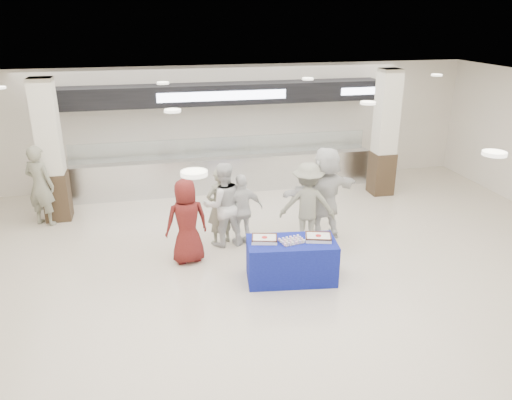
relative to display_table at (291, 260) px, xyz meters
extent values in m
plane|color=beige|center=(-0.44, -0.34, -0.38)|extent=(14.00, 14.00, 0.00)
cube|color=silver|center=(-0.44, 5.06, 0.08)|extent=(8.00, 0.80, 0.90)
cube|color=silver|center=(-0.44, 5.06, 0.55)|extent=(8.00, 0.85, 0.04)
cube|color=white|center=(-0.44, 4.76, 0.88)|extent=(7.60, 0.02, 0.50)
cube|color=black|center=(-0.44, 5.06, 2.17)|extent=(8.40, 0.70, 0.50)
cube|color=white|center=(-0.44, 4.70, 2.17)|extent=(3.20, 0.03, 0.22)
cube|color=white|center=(3.36, 4.70, 2.17)|extent=(1.40, 0.03, 0.18)
cube|color=#342517|center=(-4.44, 3.86, 0.18)|extent=(0.55, 0.55, 1.10)
cube|color=silver|center=(-4.44, 3.86, 1.78)|extent=(0.50, 0.50, 2.10)
cube|color=#342517|center=(3.56, 3.86, 0.18)|extent=(0.55, 0.55, 1.10)
cube|color=silver|center=(3.56, 3.86, 1.78)|extent=(0.50, 0.50, 2.10)
cube|color=navy|center=(0.00, 0.00, 0.00)|extent=(1.64, 0.97, 0.75)
cube|color=white|center=(-0.47, 0.11, 0.41)|extent=(0.51, 0.44, 0.07)
cube|color=#472314|center=(-0.47, 0.11, 0.46)|extent=(0.51, 0.44, 0.02)
cylinder|color=red|center=(-0.47, 0.11, 0.45)|extent=(0.12, 0.12, 0.01)
cube|color=white|center=(0.47, -0.03, 0.41)|extent=(0.52, 0.46, 0.07)
cube|color=#472314|center=(0.47, -0.03, 0.46)|extent=(0.52, 0.46, 0.02)
cylinder|color=red|center=(0.47, -0.03, 0.45)|extent=(0.12, 0.12, 0.01)
cube|color=#A2A2A6|center=(-0.02, -0.04, 0.38)|extent=(0.41, 0.34, 0.01)
imported|color=maroon|center=(-1.72, 1.10, 0.45)|extent=(0.88, 0.65, 1.65)
imported|color=gray|center=(-1.01, 1.76, 0.43)|extent=(0.70, 0.59, 1.62)
imported|color=silver|center=(-0.95, 1.69, 0.50)|extent=(0.93, 0.76, 1.74)
imported|color=silver|center=(-0.57, 1.61, 0.38)|extent=(0.93, 0.52, 1.50)
imported|color=gray|center=(0.72, 1.37, 0.49)|extent=(1.24, 0.91, 1.73)
imported|color=white|center=(1.16, 1.54, 0.61)|extent=(1.92, 1.13, 1.98)
imported|color=gray|center=(-4.71, 3.58, 0.54)|extent=(0.79, 0.69, 1.82)
camera|label=1|loc=(-2.31, -7.54, 4.13)|focal=35.00mm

